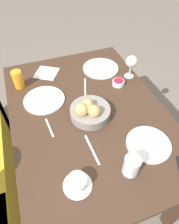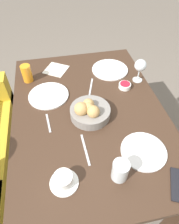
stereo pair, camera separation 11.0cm
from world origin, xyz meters
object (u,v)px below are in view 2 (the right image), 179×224
plate_near_right (110,70)px  napkin (56,70)px  coffee_cup (64,180)px  plate_near_left (144,151)px  knife_silver (85,149)px  bread_basket (89,111)px  wine_glass (140,66)px  water_tumbler (120,171)px  jam_bowl_berry (125,86)px  plate_far_center (49,95)px  fork_silver (91,87)px  spoon_coffee (48,123)px  juice_glass (27,73)px

plate_near_right → napkin: 0.39m
plate_near_right → coffee_cup: bearing=151.4°
plate_near_left → knife_silver: (0.07, 0.27, -0.00)m
bread_basket → wine_glass: (0.26, -0.39, 0.07)m
napkin → water_tumbler: bearing=-166.7°
jam_bowl_berry → napkin: 0.51m
plate_far_center → fork_silver: size_ratio=1.41×
bread_basket → water_tumbler: size_ratio=2.17×
plate_near_right → knife_silver: size_ratio=1.41×
spoon_coffee → plate_near_right: bearing=-48.5°
fork_silver → spoon_coffee: same height
water_tumbler → napkin: (0.86, 0.20, -0.05)m
plate_near_left → napkin: 0.84m
coffee_cup → jam_bowl_berry: 0.72m
juice_glass → plate_near_left: bearing=-141.0°
plate_near_right → juice_glass: bearing=90.5°
plate_near_left → knife_silver: 0.28m
juice_glass → fork_silver: size_ratio=0.66×
plate_far_center → water_tumbler: (-0.59, -0.27, 0.05)m
bread_basket → water_tumbler: (-0.37, -0.06, 0.01)m
juice_glass → water_tumbler: juice_glass is taller
plate_far_center → napkin: bearing=-14.4°
water_tumbler → wine_glass: size_ratio=0.66×
napkin → knife_silver: bearing=-173.2°
fork_silver → wine_glass: bearing=-88.1°
plate_near_right → napkin: (0.08, 0.38, -0.00)m
fork_silver → bread_basket: bearing=165.8°
bread_basket → plate_far_center: (0.22, 0.21, -0.04)m
plate_near_left → coffee_cup: coffee_cup is taller
plate_near_right → fork_silver: bearing=132.6°
plate_far_center → fork_silver: (0.03, -0.27, -0.00)m
plate_near_left → spoon_coffee: (0.27, 0.44, -0.00)m
plate_near_left → wine_glass: (0.53, -0.17, 0.11)m
jam_bowl_berry → knife_silver: jam_bowl_berry is taller
plate_near_left → napkin: (0.76, 0.36, -0.00)m
jam_bowl_berry → spoon_coffee: 0.54m
juice_glass → fork_silver: bearing=-111.2°
bread_basket → spoon_coffee: size_ratio=1.64×
jam_bowl_berry → napkin: jam_bowl_berry is taller
bread_basket → plate_near_right: 0.47m
plate_near_right → jam_bowl_berry: bearing=-168.5°
plate_near_left → plate_far_center: size_ratio=0.90×
plate_near_left → plate_near_right: (0.68, -0.02, 0.00)m
wine_glass → napkin: bearing=66.7°
plate_near_right → water_tumbler: size_ratio=2.47×
plate_far_center → juice_glass: 0.23m
water_tumbler → napkin: water_tumbler is taller
plate_near_left → napkin: plate_near_left is taller
wine_glass → napkin: (0.23, 0.53, -0.11)m
juice_glass → water_tumbler: (-0.77, -0.39, -0.01)m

